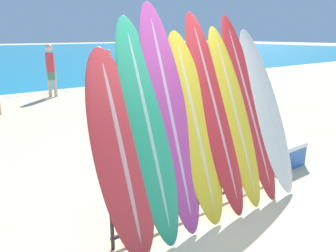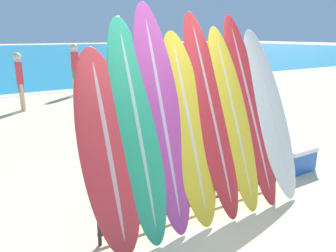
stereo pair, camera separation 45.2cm
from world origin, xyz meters
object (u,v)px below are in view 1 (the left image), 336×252
person_mid_beach (51,68)px  person_far_right (124,81)px  surfboard_slot_0 (121,153)px  surfboard_slot_4 (214,112)px  surfboard_slot_3 (195,127)px  surfboard_slot_5 (234,116)px  surfboard_slot_1 (148,130)px  surfboard_rack (208,173)px  person_far_left (109,72)px  surfboard_slot_2 (170,118)px  cooler_box (287,154)px  surfboard_slot_6 (248,106)px  surfboard_slot_7 (266,110)px

person_mid_beach → person_far_right: 3.84m
surfboard_slot_0 → surfboard_slot_4: bearing=3.5°
surfboard_slot_3 → surfboard_slot_5: size_ratio=0.97×
surfboard_slot_1 → surfboard_slot_5: (1.35, -0.00, -0.05)m
surfboard_slot_1 → surfboard_slot_4: size_ratio=0.97×
surfboard_rack → surfboard_slot_0: surfboard_slot_0 is taller
person_far_left → surfboard_slot_2: bearing=-168.1°
surfboard_slot_0 → person_far_left: (3.77, 7.39, -0.11)m
surfboard_slot_3 → cooler_box: 2.42m
surfboard_slot_6 → person_far_left: 7.50m
surfboard_slot_4 → surfboard_slot_5: (0.33, -0.04, -0.09)m
surfboard_slot_2 → surfboard_slot_0: bearing=-173.2°
surfboard_slot_2 → surfboard_slot_7: bearing=-1.1°
surfboard_rack → surfboard_slot_4: 0.76m
person_far_left → surfboard_slot_3: bearing=-165.7°
surfboard_slot_2 → person_far_right: size_ratio=1.51×
surfboard_slot_1 → surfboard_slot_6: 1.68m
surfboard_slot_3 → surfboard_rack: bearing=-18.0°
surfboard_slot_6 → person_far_right: (0.98, 5.00, -0.30)m
person_far_left → person_far_right: 2.42m
surfboard_slot_3 → surfboard_slot_2: bearing=172.5°
surfboard_slot_4 → person_far_right: (1.64, 5.01, -0.31)m
surfboard_rack → person_far_right: 5.44m
person_far_left → surfboard_slot_5: bearing=-160.9°
surfboard_rack → surfboard_slot_4: surfboard_slot_4 is taller
surfboard_slot_3 → surfboard_slot_7: 1.36m
surfboard_slot_1 → surfboard_slot_7: size_ratio=1.05×
surfboard_rack → surfboard_slot_3: (-0.17, 0.06, 0.61)m
surfboard_rack → surfboard_slot_5: bearing=7.4°
surfboard_rack → person_far_left: bearing=70.8°
person_far_right → cooler_box: person_far_right is taller
surfboard_slot_7 → person_far_left: bearing=79.2°
surfboard_slot_3 → surfboard_slot_6: surfboard_slot_6 is taller
surfboard_slot_4 → surfboard_slot_6: (0.66, 0.01, -0.01)m
surfboard_slot_7 → cooler_box: (0.88, 0.13, -0.91)m
surfboard_slot_1 → person_far_right: 5.71m
surfboard_slot_1 → surfboard_slot_4: surfboard_slot_4 is taller
surfboard_rack → surfboard_slot_3: bearing=162.0°
surfboard_slot_2 → surfboard_slot_5: surfboard_slot_2 is taller
surfboard_slot_0 → surfboard_slot_7: 2.37m
surfboard_slot_2 → surfboard_slot_3: (0.33, -0.04, -0.15)m
surfboard_slot_0 → person_far_left: 8.30m
surfboard_slot_5 → surfboard_slot_7: size_ratio=1.01×
surfboard_slot_2 → surfboard_slot_6: size_ratio=1.04×
surfboard_slot_2 → surfboard_slot_3: 0.37m
surfboard_slot_4 → person_mid_beach: 8.83m
surfboard_slot_5 → surfboard_slot_7: 0.67m
person_far_left → cooler_box: bearing=-149.3°
surfboard_slot_6 → person_far_left: size_ratio=1.46×
person_far_right → surfboard_slot_2: bearing=-65.9°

